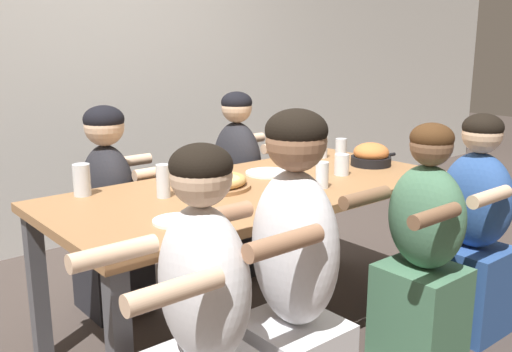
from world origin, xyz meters
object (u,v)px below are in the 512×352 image
at_px(empty_plate_a, 268,173).
at_px(diner_near_midright, 423,257).
at_px(pizza_board_main, 215,182).
at_px(drinking_glass_a, 163,183).
at_px(diner_near_midleft, 293,291).
at_px(diner_near_right, 472,236).
at_px(drinking_glass_c, 82,182).
at_px(drinking_glass_e, 322,147).
at_px(diner_far_midright, 238,191).
at_px(empty_plate_b, 177,221).
at_px(diner_far_midleft, 111,218).
at_px(empty_plate_c, 297,192).
at_px(drinking_glass_f, 342,166).
at_px(drinking_glass_d, 341,148).
at_px(diner_near_left, 204,338).
at_px(drinking_glass_b, 322,175).
at_px(skillet_bowl, 371,156).

xyz_separation_m(empty_plate_a, diner_near_midright, (0.18, -0.83, -0.26)).
height_order(pizza_board_main, drinking_glass_a, drinking_glass_a).
height_order(diner_near_midright, diner_near_midleft, diner_near_midleft).
relative_size(empty_plate_a, diner_near_right, 0.22).
xyz_separation_m(empty_plate_a, drinking_glass_c, (-0.91, 0.22, 0.06)).
height_order(drinking_glass_e, diner_far_midright, diner_far_midright).
height_order(empty_plate_b, diner_far_midleft, diner_far_midleft).
relative_size(empty_plate_c, drinking_glass_f, 1.75).
bearing_deg(diner_far_midright, diner_near_right, 16.10).
height_order(empty_plate_b, diner_far_midright, diner_far_midright).
distance_m(drinking_glass_f, diner_near_right, 0.72).
bearing_deg(empty_plate_a, diner_near_right, -54.38).
height_order(pizza_board_main, empty_plate_c, pizza_board_main).
height_order(drinking_glass_c, drinking_glass_d, drinking_glass_c).
bearing_deg(drinking_glass_c, diner_near_left, -94.03).
relative_size(drinking_glass_a, diner_far_midleft, 0.13).
xyz_separation_m(drinking_glass_c, diner_far_midright, (1.11, 0.30, -0.29)).
bearing_deg(diner_near_left, drinking_glass_e, -57.92).
xyz_separation_m(drinking_glass_b, diner_near_left, (-0.99, -0.46, -0.29)).
bearing_deg(drinking_glass_f, pizza_board_main, 163.53).
bearing_deg(drinking_glass_d, skillet_bowl, -106.00).
distance_m(skillet_bowl, diner_near_midright, 0.80).
distance_m(drinking_glass_b, drinking_glass_c, 1.09).
bearing_deg(pizza_board_main, empty_plate_b, -141.79).
bearing_deg(drinking_glass_e, diner_near_left, -147.92).
height_order(empty_plate_a, diner_near_midleft, diner_near_midleft).
relative_size(skillet_bowl, empty_plate_b, 1.70).
height_order(drinking_glass_c, drinking_glass_e, drinking_glass_c).
relative_size(drinking_glass_c, diner_near_left, 0.13).
bearing_deg(drinking_glass_d, diner_near_right, -94.33).
height_order(drinking_glass_d, diner_far_midright, diner_far_midright).
bearing_deg(diner_far_midleft, empty_plate_a, 51.13).
bearing_deg(drinking_glass_c, drinking_glass_d, -4.33).
bearing_deg(empty_plate_c, drinking_glass_b, -2.42).
xyz_separation_m(drinking_glass_a, drinking_glass_c, (-0.26, 0.26, -0.01)).
relative_size(drinking_glass_c, diner_near_right, 0.13).
height_order(drinking_glass_c, diner_near_midright, diner_near_midright).
relative_size(empty_plate_c, drinking_glass_e, 1.47).
relative_size(drinking_glass_e, diner_near_midright, 0.12).
xyz_separation_m(drinking_glass_c, diner_near_left, (-0.07, -1.04, -0.29)).
bearing_deg(diner_near_midleft, diner_near_right, -90.00).
relative_size(pizza_board_main, empty_plate_c, 1.76).
relative_size(pizza_board_main, empty_plate_b, 1.77).
distance_m(empty_plate_a, diner_far_midright, 0.61).
xyz_separation_m(diner_near_midleft, diner_far_midright, (0.81, 1.35, -0.05)).
bearing_deg(diner_near_midleft, empty_plate_b, 23.41).
bearing_deg(drinking_glass_a, drinking_glass_b, -26.68).
distance_m(empty_plate_c, drinking_glass_b, 0.17).
distance_m(drinking_glass_b, diner_near_midright, 0.58).
relative_size(diner_near_right, diner_far_midleft, 0.99).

